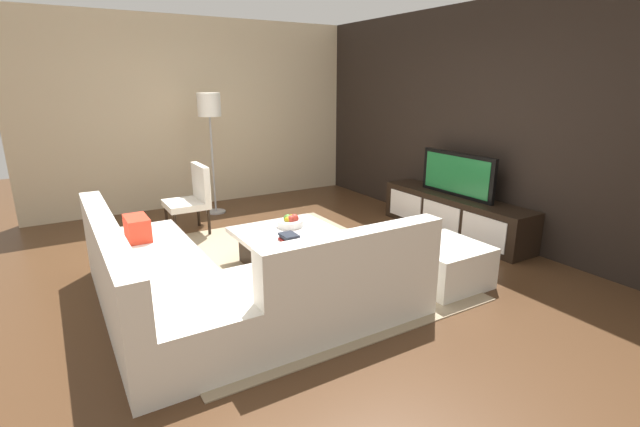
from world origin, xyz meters
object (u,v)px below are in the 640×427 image
Objects in this scene: television at (457,175)px; accent_chair_near at (193,195)px; fruit_bowl at (290,222)px; sectional_couch at (221,283)px; coffee_table at (290,249)px; ottoman at (444,264)px; floor_lamp at (209,112)px; book_stack at (289,237)px; media_console at (454,215)px.

accent_chair_near is at bearing -122.32° from television.
fruit_bowl is (-0.28, -2.19, -0.34)m from television.
sectional_couch is 2.35× the size of coffee_table.
sectional_couch reaches higher than ottoman.
floor_lamp is 6.17× the size of fruit_bowl.
coffee_table is 1.20× the size of accent_chair_near.
sectional_couch is at bearing -52.78° from fruit_bowl.
television is at bearing 87.51° from coffee_table.
book_stack is (-0.42, 0.84, 0.13)m from sectional_couch.
ottoman is at bearing 36.78° from fruit_bowl.
coffee_table is (-0.63, 0.96, -0.09)m from sectional_couch.
media_console is 3.30m from sectional_couch.
television is 2.24m from fruit_bowl.
floor_lamp reaches higher than ottoman.
ottoman is (1.03, -1.22, -0.57)m from television.
sectional_couch is 2.82× the size of accent_chair_near.
floor_lamp is at bearing -137.51° from media_console.
floor_lamp reaches higher than sectional_couch.
coffee_table is at bearing -136.22° from ottoman.
media_console is at bearing 42.49° from floor_lamp.
television is (-0.00, 0.00, 0.52)m from media_console.
television is at bearing 82.73° from fruit_bowl.
coffee_table is 5.22× the size of book_stack.
floor_lamp reaches higher than accent_chair_near.
coffee_table is 3.73× the size of fruit_bowl.
floor_lamp is (-3.03, 0.96, 1.17)m from sectional_couch.
sectional_couch is (0.53, -3.26, 0.04)m from media_console.
accent_chair_near is 1.62m from fruit_bowl.
accent_chair_near reaches higher than fruit_bowl.
book_stack is (0.11, -2.42, 0.17)m from media_console.
television is at bearing 99.20° from sectional_couch.
media_console reaches higher than ottoman.
book_stack reaches higher than coffee_table.
accent_chair_near is 1.24× the size of ottoman.
media_console is 1.24× the size of floor_lamp.
sectional_couch is at bearing -80.79° from media_console.
accent_chair_near reaches higher than media_console.
coffee_table is 0.31m from fruit_bowl.
media_console reaches higher than book_stack.
television is 4.03× the size of fruit_bowl.
accent_chair_near is (-1.78, -2.81, -0.28)m from television.
accent_chair_near reaches higher than coffee_table.
coffee_table is 1.49× the size of ottoman.
ottoman is 1.65m from fruit_bowl.
floor_lamp is 2.82m from book_stack.
ottoman is (0.50, 2.04, -0.09)m from sectional_couch.
ottoman is (1.13, 1.08, -0.00)m from coffee_table.
television reaches higher than sectional_couch.
television is 3.47m from floor_lamp.
television is 0.46× the size of sectional_couch.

